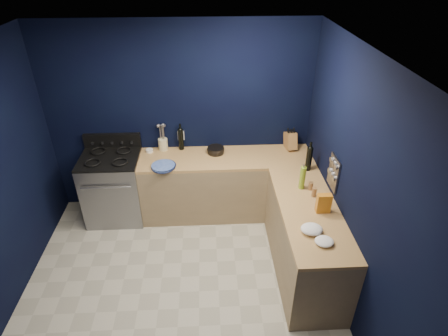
{
  "coord_description": "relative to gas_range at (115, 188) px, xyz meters",
  "views": [
    {
      "loc": [
        0.35,
        -2.77,
        3.36
      ],
      "look_at": [
        0.55,
        1.0,
        1.0
      ],
      "focal_mm": 29.45,
      "sensor_mm": 36.0,
      "label": 1
    }
  ],
  "objects": [
    {
      "name": "top_right",
      "position": [
        2.37,
        -1.13,
        0.42
      ],
      "size": [
        0.63,
        1.67,
        0.04
      ],
      "primitive_type": "cube",
      "color": "olive",
      "rests_on": "cab_right"
    },
    {
      "name": "ramekin",
      "position": [
        0.5,
        0.21,
        0.46
      ],
      "size": [
        0.11,
        0.11,
        0.04
      ],
      "primitive_type": "cylinder",
      "rotation": [
        0.0,
        0.0,
        -0.14
      ],
      "color": "white",
      "rests_on": "top_back"
    },
    {
      "name": "ceiling",
      "position": [
        0.93,
        -1.42,
        2.15
      ],
      "size": [
        3.5,
        3.5,
        0.02
      ],
      "primitive_type": "cube",
      "color": "silver",
      "rests_on": "ground"
    },
    {
      "name": "cab_back",
      "position": [
        1.53,
        0.02,
        -0.03
      ],
      "size": [
        2.3,
        0.63,
        0.86
      ],
      "primitive_type": "cube",
      "color": "#957C58",
      "rests_on": "floor"
    },
    {
      "name": "utensil_crock",
      "position": [
        0.68,
        0.27,
        0.52
      ],
      "size": [
        0.13,
        0.13,
        0.16
      ],
      "primitive_type": "cylinder",
      "rotation": [
        0.0,
        0.0,
        -0.05
      ],
      "color": "#F5F0C3",
      "rests_on": "top_back"
    },
    {
      "name": "plate_stack",
      "position": [
        0.72,
        -0.21,
        0.46
      ],
      "size": [
        0.39,
        0.39,
        0.04
      ],
      "primitive_type": "cylinder",
      "rotation": [
        0.0,
        0.0,
        -0.36
      ],
      "color": "#2D4BA1",
      "rests_on": "top_back"
    },
    {
      "name": "knife_block",
      "position": [
        2.42,
        0.22,
        0.56
      ],
      "size": [
        0.16,
        0.28,
        0.28
      ],
      "primitive_type": "cube",
      "rotation": [
        -0.31,
        0.0,
        0.14
      ],
      "color": "olive",
      "rests_on": "top_back"
    },
    {
      "name": "spice_jar_near",
      "position": [
        2.46,
        -0.91,
        0.5
      ],
      "size": [
        0.06,
        0.06,
        0.11
      ],
      "primitive_type": "cylinder",
      "rotation": [
        0.0,
        0.0,
        -0.17
      ],
      "color": "olive",
      "rests_on": "top_right"
    },
    {
      "name": "backguard",
      "position": [
        0.0,
        0.3,
        0.58
      ],
      "size": [
        0.76,
        0.06,
        0.2
      ],
      "primitive_type": "cube",
      "color": "black",
      "rests_on": "gas_range"
    },
    {
      "name": "top_back",
      "position": [
        1.53,
        0.02,
        0.42
      ],
      "size": [
        2.3,
        0.63,
        0.04
      ],
      "primitive_type": "cube",
      "color": "olive",
      "rests_on": "cab_back"
    },
    {
      "name": "cab_right",
      "position": [
        2.37,
        -1.13,
        -0.03
      ],
      "size": [
        0.63,
        1.67,
        0.86
      ],
      "primitive_type": "cube",
      "color": "#957C58",
      "rests_on": "floor"
    },
    {
      "name": "lemon_basket",
      "position": [
        1.4,
        0.13,
        0.48
      ],
      "size": [
        0.25,
        0.25,
        0.08
      ],
      "primitive_type": "cylinder",
      "rotation": [
        0.0,
        0.0,
        -0.13
      ],
      "color": "black",
      "rests_on": "top_back"
    },
    {
      "name": "spice_panel",
      "position": [
        2.67,
        -0.87,
        0.72
      ],
      "size": [
        0.02,
        0.28,
        0.38
      ],
      "primitive_type": "cube",
      "color": "gray",
      "rests_on": "wall_right"
    },
    {
      "name": "towel_front",
      "position": [
        2.29,
        -1.5,
        0.48
      ],
      "size": [
        0.26,
        0.23,
        0.08
      ],
      "primitive_type": "ellipsoid",
      "rotation": [
        0.0,
        0.0,
        -0.24
      ],
      "color": "white",
      "rests_on": "top_right"
    },
    {
      "name": "floor",
      "position": [
        0.93,
        -1.42,
        -0.47
      ],
      "size": [
        3.5,
        3.5,
        0.02
      ],
      "primitive_type": "cube",
      "color": "#B7B2A0",
      "rests_on": "ground"
    },
    {
      "name": "towel_end",
      "position": [
        2.37,
        -1.67,
        0.47
      ],
      "size": [
        0.23,
        0.22,
        0.05
      ],
      "primitive_type": "ellipsoid",
      "rotation": [
        0.0,
        0.0,
        -0.35
      ],
      "color": "white",
      "rests_on": "top_right"
    },
    {
      "name": "wine_bottle_back",
      "position": [
        0.93,
        0.27,
        0.59
      ],
      "size": [
        0.09,
        0.09,
        0.3
      ],
      "primitive_type": "cylinder",
      "rotation": [
        0.0,
        0.0,
        0.18
      ],
      "color": "black",
      "rests_on": "top_back"
    },
    {
      "name": "cooktop",
      "position": [
        0.0,
        0.0,
        0.48
      ],
      "size": [
        0.76,
        0.66,
        0.03
      ],
      "primitive_type": "cube",
      "color": "black",
      "rests_on": "gas_range"
    },
    {
      "name": "wine_bottle_right",
      "position": [
        2.54,
        -0.35,
        0.59
      ],
      "size": [
        0.09,
        0.09,
        0.31
      ],
      "primitive_type": "cylinder",
      "rotation": [
        0.0,
        0.0,
        -0.18
      ],
      "color": "black",
      "rests_on": "top_right"
    },
    {
      "name": "spice_jar_far",
      "position": [
        2.46,
        -0.78,
        0.49
      ],
      "size": [
        0.05,
        0.05,
        0.1
      ],
      "primitive_type": "cylinder",
      "rotation": [
        0.0,
        0.0,
        -0.02
      ],
      "color": "olive",
      "rests_on": "top_right"
    },
    {
      "name": "wall_back",
      "position": [
        0.93,
        0.34,
        0.84
      ],
      "size": [
        3.5,
        0.02,
        2.6
      ],
      "primitive_type": "cube",
      "color": "black",
      "rests_on": "ground"
    },
    {
      "name": "crouton_bag",
      "position": [
        2.49,
        -1.19,
        0.55
      ],
      "size": [
        0.15,
        0.07,
        0.22
      ],
      "primitive_type": "cube",
      "rotation": [
        0.0,
        0.0,
        -0.02
      ],
      "color": "red",
      "rests_on": "top_right"
    },
    {
      "name": "oil_bottle",
      "position": [
        2.36,
        -0.75,
        0.58
      ],
      "size": [
        0.07,
        0.07,
        0.28
      ],
      "primitive_type": "cylinder",
      "rotation": [
        0.0,
        0.0,
        -0.06
      ],
      "color": "olive",
      "rests_on": "top_right"
    },
    {
      "name": "oven_door",
      "position": [
        0.0,
        -0.32,
        -0.01
      ],
      "size": [
        0.59,
        0.02,
        0.42
      ],
      "primitive_type": "cube",
      "color": "black",
      "rests_on": "gas_range"
    },
    {
      "name": "wall_outlet",
      "position": [
        0.93,
        0.32,
        0.62
      ],
      "size": [
        0.09,
        0.02,
        0.13
      ],
      "primitive_type": "cube",
      "color": "white",
      "rests_on": "wall_back"
    },
    {
      "name": "gas_range",
      "position": [
        0.0,
        0.0,
        0.0
      ],
      "size": [
        0.76,
        0.66,
        0.92
      ],
      "primitive_type": "cube",
      "color": "gray",
      "rests_on": "floor"
    },
    {
      "name": "wall_right",
      "position": [
        2.69,
        -1.42,
        0.84
      ],
      "size": [
        0.02,
        3.5,
        2.6
      ],
      "primitive_type": "cube",
      "color": "black",
      "rests_on": "ground"
    }
  ]
}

